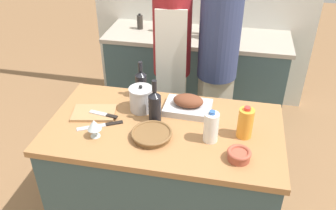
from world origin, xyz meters
TOP-DOWN VIEW (x-y plane):
  - kitchen_island at (0.00, 0.00)m, footprint 1.45×0.80m
  - back_counter at (0.00, 1.55)m, footprint 1.81×0.60m
  - roasting_pan at (0.12, 0.20)m, footprint 0.31×0.23m
  - wicker_basket at (-0.05, -0.12)m, footprint 0.25×0.25m
  - cutting_board at (-0.47, 0.04)m, footprint 0.30×0.24m
  - stock_pot at (-0.18, 0.15)m, footprint 0.16×0.16m
  - mixing_bowl at (0.46, -0.22)m, footprint 0.13×0.13m
  - juice_jug at (0.49, -0.00)m, footprint 0.09×0.09m
  - milk_jug at (0.29, -0.08)m, footprint 0.09×0.09m
  - wine_bottle_green at (-0.23, 0.32)m, footprint 0.08×0.08m
  - wine_bottle_dark at (-0.07, 0.05)m, footprint 0.08×0.08m
  - wine_glass_left at (-0.38, -0.18)m, footprint 0.08×0.08m
  - knife_chef at (-0.38, -0.07)m, footprint 0.27×0.16m
  - knife_paring at (-0.40, 0.02)m, footprint 0.20×0.06m
  - stand_mixer at (0.17, 1.50)m, footprint 0.18×0.14m
  - condiment_bottle_tall at (0.04, 1.59)m, footprint 0.05×0.05m
  - condiment_bottle_short at (-0.37, 1.58)m, footprint 0.05×0.05m
  - condiment_bottle_extra at (-0.59, 1.60)m, footprint 0.06×0.06m
  - person_cook_aproned at (-0.12, 0.86)m, footprint 0.30×0.32m
  - person_cook_guest at (0.25, 0.86)m, footprint 0.32×0.32m

SIDE VIEW (x-z plane):
  - back_counter at x=0.00m, z-range 0.00..0.88m
  - kitchen_island at x=0.00m, z-range 0.00..0.90m
  - knife_chef at x=-0.38m, z-range 0.89..0.90m
  - cutting_board at x=-0.47m, z-range 0.89..0.91m
  - knife_paring at x=-0.40m, z-range 0.91..0.92m
  - wicker_basket at x=-0.05m, z-range 0.90..0.94m
  - mixing_bowl at x=0.46m, z-range 0.90..0.96m
  - roasting_pan at x=0.12m, z-range 0.88..1.00m
  - person_cook_aproned at x=-0.12m, z-range 0.10..1.80m
  - condiment_bottle_extra at x=-0.59m, z-range 0.87..1.03m
  - person_cook_guest at x=0.25m, z-range 0.10..1.82m
  - condiment_bottle_short at x=-0.37m, z-range 0.87..1.07m
  - stock_pot at x=-0.18m, z-range 0.88..1.07m
  - wine_glass_left at x=-0.38m, z-range 0.92..1.04m
  - condiment_bottle_tall at x=0.04m, z-range 0.87..1.09m
  - milk_jug at x=0.29m, z-range 0.89..1.09m
  - juice_jug at x=0.49m, z-range 0.89..1.09m
  - wine_bottle_green at x=-0.23m, z-range 0.87..1.13m
  - wine_bottle_dark at x=-0.07m, z-range 0.86..1.15m
  - stand_mixer at x=0.17m, z-range 0.85..1.20m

